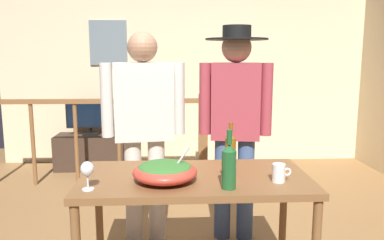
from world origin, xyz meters
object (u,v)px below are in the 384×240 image
at_px(wine_bottle_green, 229,165).
at_px(wine_bottle_amber, 230,152).
at_px(person_standing_right, 235,115).
at_px(flat_screen_tv, 90,114).
at_px(framed_picture, 108,43).
at_px(person_standing_left, 144,120).
at_px(tv_console, 92,151).
at_px(serving_table, 195,188).
at_px(wine_glass, 87,170).
at_px(mug_white, 279,173).
at_px(salad_bowl, 165,171).
at_px(stair_railing, 134,130).

distance_m(wine_bottle_green, wine_bottle_amber, 0.29).
height_order(wine_bottle_amber, person_standing_right, person_standing_right).
bearing_deg(flat_screen_tv, wine_bottle_green, -65.12).
bearing_deg(framed_picture, person_standing_left, -74.99).
bearing_deg(person_standing_left, tv_console, -76.06).
xyz_separation_m(serving_table, person_standing_left, (-0.35, 0.69, 0.30)).
distance_m(wine_glass, person_standing_left, 0.94).
bearing_deg(tv_console, mug_white, -59.89).
distance_m(wine_bottle_green, person_standing_right, 0.95).
distance_m(tv_console, wine_glass, 3.05).
bearing_deg(person_standing_left, wine_bottle_green, 111.00).
bearing_deg(wine_bottle_green, serving_table, 126.07).
bearing_deg(wine_bottle_green, wine_bottle_amber, 80.00).
distance_m(serving_table, wine_bottle_green, 0.35).
distance_m(salad_bowl, mug_white, 0.65).
distance_m(salad_bowl, person_standing_right, 0.97).
bearing_deg(person_standing_left, flat_screen_tv, -75.74).
height_order(framed_picture, mug_white, framed_picture).
distance_m(wine_bottle_amber, person_standing_left, 0.86).
distance_m(stair_railing, tv_console, 0.97).
distance_m(tv_console, person_standing_right, 2.65).
bearing_deg(wine_bottle_green, framed_picture, 109.41).
relative_size(flat_screen_tv, wine_bottle_amber, 1.88).
relative_size(flat_screen_tv, person_standing_right, 0.35).
relative_size(wine_bottle_green, person_standing_left, 0.20).
distance_m(stair_railing, salad_bowl, 2.21).
height_order(serving_table, person_standing_right, person_standing_right).
xyz_separation_m(wine_bottle_green, person_standing_right, (0.18, 0.92, 0.13)).
relative_size(flat_screen_tv, serving_table, 0.43).
relative_size(stair_railing, person_standing_right, 1.48).
bearing_deg(wine_glass, mug_white, 4.40).
bearing_deg(stair_railing, serving_table, -74.71).
bearing_deg(framed_picture, serving_table, -72.09).
distance_m(serving_table, salad_bowl, 0.25).
distance_m(flat_screen_tv, salad_bowl, 2.96).
distance_m(framed_picture, person_standing_left, 2.48).
distance_m(framed_picture, serving_table, 3.29).
bearing_deg(person_standing_right, tv_console, -44.47).
xyz_separation_m(tv_console, flat_screen_tv, (0.00, -0.03, 0.49)).
bearing_deg(person_standing_right, mug_white, 106.74).
relative_size(stair_railing, wine_glass, 15.79).
bearing_deg(tv_console, wine_glass, -78.50).
height_order(flat_screen_tv, wine_bottle_green, wine_bottle_green).
xyz_separation_m(wine_bottle_green, person_standing_left, (-0.52, 0.92, 0.10)).
bearing_deg(wine_bottle_amber, mug_white, -37.21).
bearing_deg(wine_glass, stair_railing, 89.53).
height_order(tv_console, person_standing_left, person_standing_left).
distance_m(mug_white, person_standing_right, 0.86).
distance_m(serving_table, wine_glass, 0.65).
bearing_deg(serving_table, wine_bottle_amber, 13.38).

